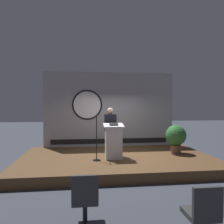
% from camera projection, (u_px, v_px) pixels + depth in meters
% --- Properties ---
extents(ground_plane, '(40.00, 40.00, 0.00)m').
position_uv_depth(ground_plane, '(116.00, 165.00, 7.59)').
color(ground_plane, '#383D47').
extents(stage_platform, '(6.40, 4.00, 0.30)m').
position_uv_depth(stage_platform, '(116.00, 160.00, 7.59)').
color(stage_platform, brown).
rests_on(stage_platform, ground).
extents(banner_display, '(5.44, 0.12, 3.10)m').
position_uv_depth(banner_display, '(109.00, 110.00, 9.36)').
color(banner_display, '#9E9EA3').
rests_on(banner_display, stage_platform).
extents(podium, '(0.64, 0.50, 1.14)m').
position_uv_depth(podium, '(114.00, 141.00, 7.15)').
color(podium, silver).
rests_on(podium, stage_platform).
extents(speaker_person, '(0.40, 0.26, 1.64)m').
position_uv_depth(speaker_person, '(110.00, 131.00, 7.61)').
color(speaker_person, black).
rests_on(speaker_person, stage_platform).
extents(microphone_stand, '(0.24, 0.49, 1.42)m').
position_uv_depth(microphone_stand, '(96.00, 145.00, 6.98)').
color(microphone_stand, black).
rests_on(microphone_stand, stage_platform).
extents(potted_plant, '(0.73, 0.73, 1.02)m').
position_uv_depth(potted_plant, '(176.00, 136.00, 7.96)').
color(potted_plant, brown).
rests_on(potted_plant, stage_platform).
extents(audience_chair_left, '(0.44, 0.45, 0.89)m').
position_uv_depth(audience_chair_left, '(203.00, 211.00, 3.23)').
color(audience_chair_left, black).
rests_on(audience_chair_left, ground).
extents(audience_chair_right, '(0.44, 0.45, 0.89)m').
position_uv_depth(audience_chair_right, '(85.00, 196.00, 3.75)').
color(audience_chair_right, black).
rests_on(audience_chair_right, ground).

